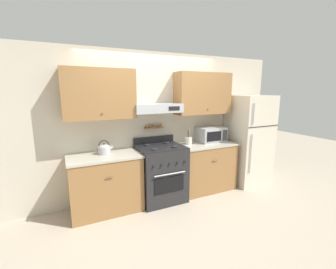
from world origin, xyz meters
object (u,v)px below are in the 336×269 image
object	(u,v)px
utensil_crock	(188,141)
tea_kettle	(104,149)
stove_range	(161,173)
refrigerator	(249,140)
microwave	(211,134)

from	to	relation	value
utensil_crock	tea_kettle	bearing A→B (deg)	-180.00
tea_kettle	stove_range	bearing A→B (deg)	-7.65
refrigerator	utensil_crock	distance (m)	1.37
utensil_crock	microwave	bearing A→B (deg)	1.98
stove_range	refrigerator	xyz separation A→B (m)	(1.97, -0.03, 0.41)
stove_range	tea_kettle	xyz separation A→B (m)	(-0.91, 0.12, 0.51)
microwave	tea_kettle	bearing A→B (deg)	-179.50
utensil_crock	stove_range	bearing A→B (deg)	-168.71
stove_range	refrigerator	distance (m)	2.01
stove_range	refrigerator	bearing A→B (deg)	-0.76
microwave	utensil_crock	world-z (taller)	same
microwave	refrigerator	bearing A→B (deg)	-11.20
stove_range	refrigerator	world-z (taller)	refrigerator
refrigerator	microwave	world-z (taller)	refrigerator
tea_kettle	refrigerator	bearing A→B (deg)	-2.95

